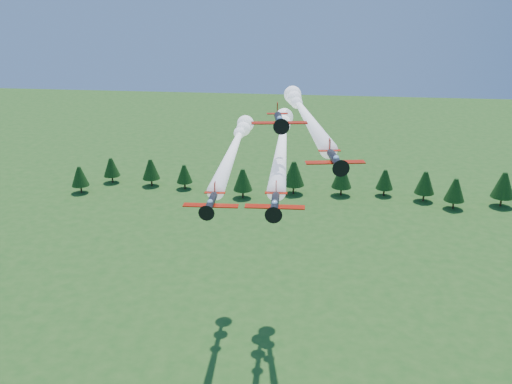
# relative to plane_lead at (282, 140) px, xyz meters

# --- Properties ---
(plane_lead) EXTENTS (7.93, 56.03, 3.70)m
(plane_lead) POSITION_rel_plane_lead_xyz_m (0.00, 0.00, 0.00)
(plane_lead) COLOR black
(plane_lead) RESTS_ON ground
(plane_left) EXTENTS (7.82, 53.96, 3.70)m
(plane_left) POSITION_rel_plane_lead_xyz_m (-9.37, 5.40, -2.84)
(plane_left) COLOR black
(plane_left) RESTS_ON ground
(plane_right) EXTENTS (14.47, 52.32, 3.70)m
(plane_right) POSITION_rel_plane_lead_xyz_m (3.57, 6.36, 3.49)
(plane_right) COLOR black
(plane_right) RESTS_ON ground
(plane_slot) EXTENTS (8.30, 9.05, 2.90)m
(plane_slot) POSITION_rel_plane_lead_xyz_m (0.63, -16.01, 7.28)
(plane_slot) COLOR black
(plane_slot) RESTS_ON ground
(treeline) EXTENTS (168.42, 18.07, 11.67)m
(treeline) POSITION_rel_plane_lead_xyz_m (9.98, 87.62, -36.76)
(treeline) COLOR #382314
(treeline) RESTS_ON ground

